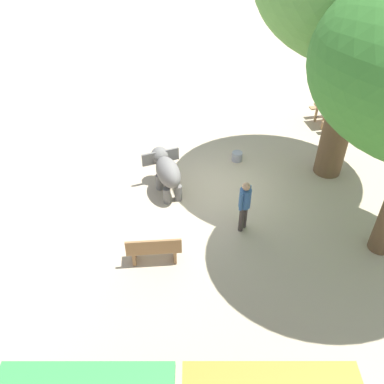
# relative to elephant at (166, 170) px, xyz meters

# --- Properties ---
(ground_plane) EXTENTS (60.00, 60.00, 0.00)m
(ground_plane) POSITION_rel_elephant_xyz_m (-1.51, -0.02, -0.79)
(ground_plane) COLOR #BAA88C
(elephant) EXTENTS (1.38, 1.77, 1.24)m
(elephant) POSITION_rel_elephant_xyz_m (0.00, 0.00, 0.00)
(elephant) COLOR slate
(elephant) RESTS_ON ground_plane
(person_handler) EXTENTS (0.34, 0.43, 1.62)m
(person_handler) POSITION_rel_elephant_xyz_m (-2.21, 1.73, 0.16)
(person_handler) COLOR #3F3833
(person_handler) RESTS_ON ground_plane
(wooden_bench) EXTENTS (1.43, 0.51, 0.88)m
(wooden_bench) POSITION_rel_elephant_xyz_m (0.18, 2.98, -0.32)
(wooden_bench) COLOR olive
(wooden_bench) RESTS_ON ground_plane
(picnic_table_near) EXTENTS (1.75, 1.73, 0.78)m
(picnic_table_near) POSITION_rel_elephant_xyz_m (-6.39, -4.27, -0.20)
(picnic_table_near) COLOR #9E7A51
(picnic_table_near) RESTS_ON ground_plane
(feed_bucket) EXTENTS (0.36, 0.36, 0.32)m
(feed_bucket) POSITION_rel_elephant_xyz_m (-2.36, -1.69, -0.63)
(feed_bucket) COLOR gray
(feed_bucket) RESTS_ON ground_plane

